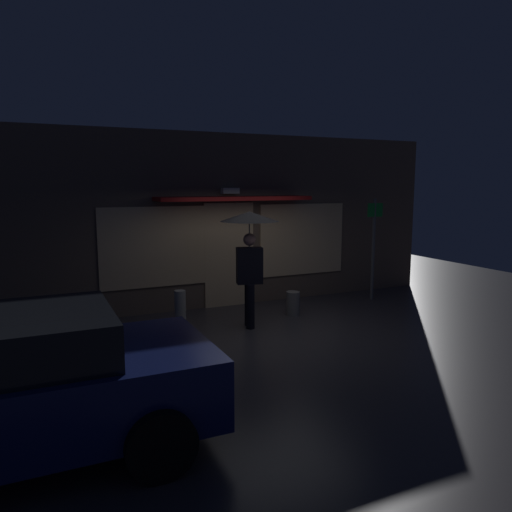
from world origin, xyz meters
TOP-DOWN VIEW (x-y plane):
  - ground_plane at (0.00, 0.00)m, footprint 18.00×18.00m
  - building_facade at (0.00, 2.34)m, footprint 10.04×1.00m
  - person_with_umbrella at (-0.26, 0.54)m, footprint 1.05×1.05m
  - street_sign_post at (3.13, 1.35)m, footprint 0.40×0.07m
  - sidewalk_bollard at (-1.41, 1.05)m, footprint 0.21×0.21m
  - sidewalk_bollard_2 at (0.86, 0.94)m, footprint 0.27×0.27m

SIDE VIEW (x-z plane):
  - ground_plane at x=0.00m, z-range 0.00..0.00m
  - sidewalk_bollard_2 at x=0.86m, z-range 0.00..0.47m
  - sidewalk_bollard at x=-1.41m, z-range 0.00..0.68m
  - street_sign_post at x=3.13m, z-range 0.16..2.43m
  - person_with_umbrella at x=-0.26m, z-range 0.55..2.66m
  - building_facade at x=0.00m, z-range -0.01..3.62m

